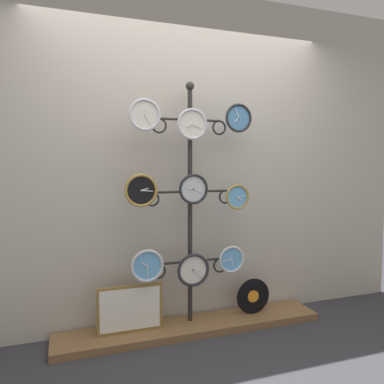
{
  "coord_description": "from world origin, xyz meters",
  "views": [
    {
      "loc": [
        -0.98,
        -2.46,
        1.36
      ],
      "look_at": [
        0.0,
        0.36,
        1.14
      ],
      "focal_mm": 35.0,
      "sensor_mm": 36.0,
      "label": 1
    }
  ],
  "objects": [
    {
      "name": "display_stand",
      "position": [
        0.0,
        0.41,
        0.66
      ],
      "size": [
        0.75,
        0.41,
        2.01
      ],
      "color": "#282623",
      "rests_on": "ground_plane"
    },
    {
      "name": "vinyl_record",
      "position": [
        0.56,
        0.36,
        0.22
      ],
      "size": [
        0.31,
        0.01,
        0.31
      ],
      "color": "black",
      "rests_on": "low_shelf"
    },
    {
      "name": "clock_middle_left",
      "position": [
        -0.42,
        0.3,
        1.16
      ],
      "size": [
        0.25,
        0.04,
        0.25
      ],
      "color": "black"
    },
    {
      "name": "picture_frame",
      "position": [
        -0.51,
        0.35,
        0.25
      ],
      "size": [
        0.51,
        0.02,
        0.37
      ],
      "color": "olive",
      "rests_on": "low_shelf"
    },
    {
      "name": "low_shelf",
      "position": [
        0.0,
        0.35,
        0.03
      ],
      "size": [
        2.2,
        0.36,
        0.06
      ],
      "color": "brown",
      "rests_on": "ground_plane"
    },
    {
      "name": "ground_plane",
      "position": [
        0.0,
        0.0,
        0.0
      ],
      "size": [
        12.0,
        12.0,
        0.0
      ],
      "primitive_type": "plane",
      "color": "#333338"
    },
    {
      "name": "clock_middle_right",
      "position": [
        0.39,
        0.33,
        1.09
      ],
      "size": [
        0.21,
        0.04,
        0.21
      ],
      "color": "#60A8DB"
    },
    {
      "name": "clock_bottom_left",
      "position": [
        -0.38,
        0.31,
        0.58
      ],
      "size": [
        0.26,
        0.04,
        0.26
      ],
      "color": "#60A8DB"
    },
    {
      "name": "clock_bottom_right",
      "position": [
        0.33,
        0.3,
        0.57
      ],
      "size": [
        0.23,
        0.04,
        0.23
      ],
      "color": "#60A8DB"
    },
    {
      "name": "clock_bottom_center",
      "position": [
        -0.01,
        0.3,
        0.52
      ],
      "size": [
        0.27,
        0.04,
        0.27
      ],
      "color": "silver"
    },
    {
      "name": "clock_top_left",
      "position": [
        -0.39,
        0.32,
        1.73
      ],
      "size": [
        0.24,
        0.04,
        0.24
      ],
      "color": "silver"
    },
    {
      "name": "clock_middle_center",
      "position": [
        0.0,
        0.33,
        1.16
      ],
      "size": [
        0.24,
        0.04,
        0.24
      ],
      "color": "silver"
    },
    {
      "name": "clock_top_right",
      "position": [
        0.39,
        0.33,
        1.73
      ],
      "size": [
        0.24,
        0.04,
        0.24
      ],
      "color": "#4C84B2"
    },
    {
      "name": "shop_wall",
      "position": [
        0.0,
        0.57,
        1.4
      ],
      "size": [
        4.4,
        0.04,
        2.8
      ],
      "color": "#BCB2A3",
      "rests_on": "ground_plane"
    },
    {
      "name": "clock_top_center",
      "position": [
        -0.01,
        0.33,
        1.67
      ],
      "size": [
        0.25,
        0.04,
        0.25
      ],
      "color": "silver"
    }
  ]
}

